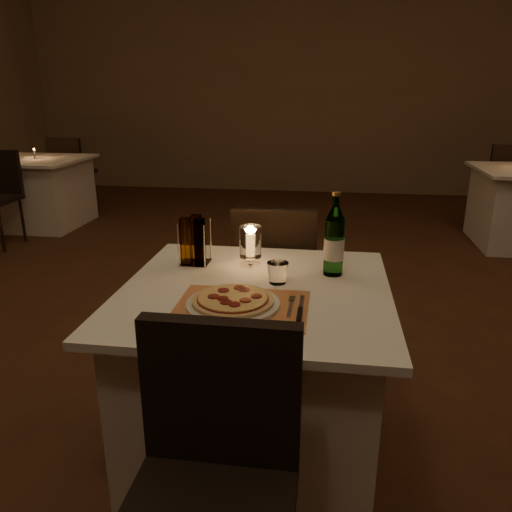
# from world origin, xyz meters

# --- Properties ---
(floor) EXTENTS (8.00, 10.00, 0.02)m
(floor) POSITION_xyz_m (0.00, 0.00, -0.01)
(floor) COLOR #4C2918
(floor) RESTS_ON ground
(wall_back) EXTENTS (8.00, 0.02, 3.00)m
(wall_back) POSITION_xyz_m (0.00, 5.01, 1.50)
(wall_back) COLOR #8C6F52
(wall_back) RESTS_ON ground
(main_table) EXTENTS (1.00, 1.00, 0.74)m
(main_table) POSITION_xyz_m (0.12, -0.70, 0.37)
(main_table) COLOR white
(main_table) RESTS_ON ground
(chair_near) EXTENTS (0.42, 0.42, 0.90)m
(chair_near) POSITION_xyz_m (0.12, -1.42, 0.55)
(chair_near) COLOR black
(chair_near) RESTS_ON ground
(chair_far) EXTENTS (0.42, 0.42, 0.90)m
(chair_far) POSITION_xyz_m (0.12, 0.01, 0.55)
(chair_far) COLOR black
(chair_far) RESTS_ON ground
(placemat) EXTENTS (0.45, 0.34, 0.00)m
(placemat) POSITION_xyz_m (0.10, -0.88, 0.74)
(placemat) COLOR #CB7C46
(placemat) RESTS_ON main_table
(plate) EXTENTS (0.32, 0.32, 0.01)m
(plate) POSITION_xyz_m (0.07, -0.88, 0.75)
(plate) COLOR white
(plate) RESTS_ON placemat
(pizza) EXTENTS (0.28, 0.28, 0.02)m
(pizza) POSITION_xyz_m (0.07, -0.88, 0.77)
(pizza) COLOR #D8B77F
(pizza) RESTS_ON plate
(fork) EXTENTS (0.02, 0.18, 0.00)m
(fork) POSITION_xyz_m (0.27, -0.85, 0.75)
(fork) COLOR silver
(fork) RESTS_ON placemat
(knife) EXTENTS (0.02, 0.22, 0.01)m
(knife) POSITION_xyz_m (0.30, -0.91, 0.75)
(knife) COLOR black
(knife) RESTS_ON placemat
(tumbler) EXTENTS (0.08, 0.08, 0.08)m
(tumbler) POSITION_xyz_m (0.20, -0.64, 0.78)
(tumbler) COLOR white
(tumbler) RESTS_ON main_table
(water_bottle) EXTENTS (0.08, 0.08, 0.33)m
(water_bottle) POSITION_xyz_m (0.41, -0.51, 0.87)
(water_bottle) COLOR #559851
(water_bottle) RESTS_ON main_table
(hurricane_candle) EXTENTS (0.09, 0.09, 0.17)m
(hurricane_candle) POSITION_xyz_m (0.07, -0.47, 0.84)
(hurricane_candle) COLOR white
(hurricane_candle) RESTS_ON main_table
(cruet_caddy) EXTENTS (0.12, 0.12, 0.21)m
(cruet_caddy) POSITION_xyz_m (-0.17, -0.48, 0.84)
(cruet_caddy) COLOR white
(cruet_caddy) RESTS_ON main_table
(neighbor_table_left) EXTENTS (1.00, 1.00, 0.74)m
(neighbor_table_left) POSITION_xyz_m (-2.77, 2.61, 0.37)
(neighbor_table_left) COLOR white
(neighbor_table_left) RESTS_ON ground
(neighbor_chair_lb) EXTENTS (0.42, 0.42, 0.90)m
(neighbor_chair_lb) POSITION_xyz_m (-2.77, 3.32, 0.55)
(neighbor_chair_lb) COLOR black
(neighbor_chair_lb) RESTS_ON ground
(neighbor_candle_left) EXTENTS (0.03, 0.03, 0.11)m
(neighbor_candle_left) POSITION_xyz_m (-2.77, 2.61, 0.79)
(neighbor_candle_left) COLOR white
(neighbor_candle_left) RESTS_ON neighbor_table_left
(neighbor_chair_rb) EXTENTS (0.42, 0.42, 0.90)m
(neighbor_chair_rb) POSITION_xyz_m (2.27, 3.30, 0.55)
(neighbor_chair_rb) COLOR black
(neighbor_chair_rb) RESTS_ON ground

